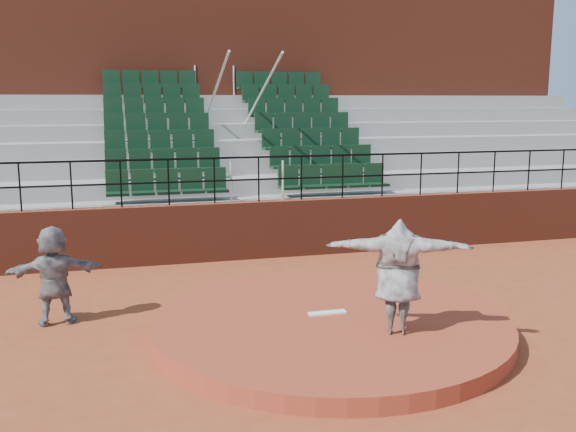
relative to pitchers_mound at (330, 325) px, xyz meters
name	(u,v)px	position (x,y,z in m)	size (l,w,h in m)	color
ground	(330,332)	(0.00, 0.00, -0.12)	(90.00, 90.00, 0.00)	brown
pitchers_mound	(330,325)	(0.00, 0.00, 0.00)	(5.50, 5.50, 0.25)	#953821
pitching_rubber	(327,313)	(0.00, 0.15, 0.14)	(0.60, 0.15, 0.03)	white
boundary_wall	(259,230)	(0.00, 5.00, 0.53)	(24.00, 0.30, 1.30)	maroon
wall_railing	(259,169)	(0.00, 5.00, 1.90)	(24.04, 0.05, 1.03)	black
seating_deck	(230,177)	(0.00, 8.65, 1.31)	(24.00, 5.97, 4.63)	gray
press_box_facade	(208,100)	(0.00, 12.60, 3.43)	(24.00, 3.00, 7.10)	maroon
pitcher	(398,276)	(0.70, -0.88, 0.96)	(2.05, 0.56, 1.67)	black
fielder	(54,275)	(-4.13, 1.55, 0.68)	(1.49, 0.48, 1.61)	black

